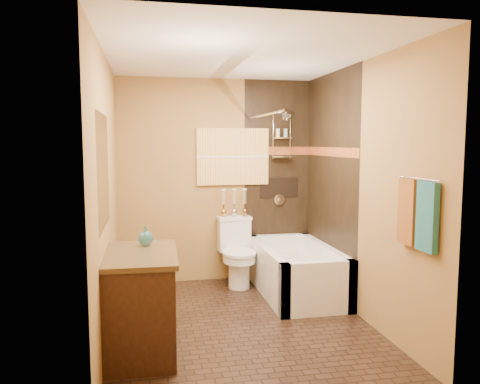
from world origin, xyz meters
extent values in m
plane|color=black|center=(0.00, 0.00, 0.00)|extent=(3.00, 3.00, 0.00)
cube|color=#A1793E|center=(-1.20, 0.00, 1.25)|extent=(0.02, 3.00, 2.50)
cube|color=#A1793E|center=(1.20, 0.00, 1.25)|extent=(0.02, 3.00, 2.50)
cube|color=#A1793E|center=(0.00, 1.50, 1.25)|extent=(2.40, 0.02, 2.50)
cube|color=#A1793E|center=(0.00, -1.50, 1.25)|extent=(2.40, 0.02, 2.50)
plane|color=silver|center=(0.00, 0.00, 2.50)|extent=(3.00, 3.00, 0.00)
cube|color=black|center=(0.78, 1.49, 1.25)|extent=(0.85, 0.01, 2.50)
cube|color=black|center=(1.19, 0.75, 1.25)|extent=(0.01, 1.50, 2.50)
cube|color=maroon|center=(0.78, 1.48, 1.62)|extent=(0.85, 0.01, 0.10)
cube|color=maroon|center=(1.18, 0.75, 1.62)|extent=(0.01, 1.50, 0.10)
cube|color=black|center=(0.80, 1.48, 1.15)|extent=(0.50, 0.01, 0.25)
cylinder|color=silver|center=(0.80, 1.35, 2.08)|extent=(0.02, 0.26, 0.02)
cylinder|color=silver|center=(0.80, 1.20, 2.03)|extent=(0.11, 0.11, 0.09)
cylinder|color=silver|center=(0.80, 1.47, 1.00)|extent=(0.14, 0.02, 0.14)
cylinder|color=silver|center=(0.40, 0.75, 2.02)|extent=(0.03, 1.55, 0.03)
cylinder|color=silver|center=(1.15, -1.05, 1.45)|extent=(0.02, 0.55, 0.02)
cube|color=#1F5A69|center=(1.16, -1.18, 1.18)|extent=(0.05, 0.22, 0.52)
cube|color=brown|center=(1.16, -0.92, 1.18)|extent=(0.05, 0.22, 0.52)
cube|color=gold|center=(0.20, 1.48, 1.55)|extent=(0.90, 0.04, 0.70)
cube|color=white|center=(-1.19, -0.44, 1.50)|extent=(0.01, 1.00, 0.90)
cube|color=white|center=(0.80, 0.05, 0.28)|extent=(0.80, 0.10, 0.55)
cube|color=white|center=(0.80, 1.45, 0.28)|extent=(0.80, 0.10, 0.55)
cube|color=white|center=(0.45, 0.75, 0.28)|extent=(0.10, 1.50, 0.55)
cube|color=white|center=(1.15, 0.75, 0.28)|extent=(0.10, 1.50, 0.55)
cube|color=white|center=(0.80, 0.75, 0.17)|extent=(0.64, 1.34, 0.35)
cube|color=white|center=(0.20, 1.39, 0.58)|extent=(0.40, 0.20, 0.39)
cube|color=white|center=(0.20, 1.39, 0.79)|extent=(0.42, 0.22, 0.04)
cylinder|color=white|center=(0.20, 1.08, 0.20)|extent=(0.25, 0.25, 0.39)
cylinder|color=white|center=(0.20, 1.08, 0.37)|extent=(0.38, 0.38, 0.10)
cylinder|color=white|center=(0.20, 1.08, 0.43)|extent=(0.40, 0.40, 0.03)
cube|color=black|center=(-0.92, -0.44, 0.40)|extent=(0.57, 0.91, 0.80)
cube|color=black|center=(-0.91, -0.44, 0.82)|extent=(0.60, 0.96, 0.04)
camera|label=1|loc=(-0.86, -4.23, 1.72)|focal=35.00mm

